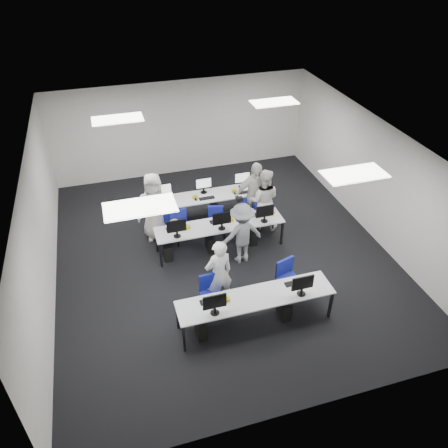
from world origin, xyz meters
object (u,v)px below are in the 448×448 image
object	(u,v)px
desk_front	(256,299)
chair_3	(217,229)
photographer	(242,234)
desk_mid	(220,226)
chair_5	(176,228)
chair_1	(289,287)
chair_4	(248,221)
chair_0	(213,303)
student_2	(155,207)
student_1	(263,200)
chair_6	(216,221)
student_0	(219,274)
chair_7	(255,216)
student_3	(255,195)
chair_2	(172,234)

from	to	relation	value
desk_front	chair_3	bearing A→B (deg)	89.13
desk_front	photographer	world-z (taller)	photographer
desk_mid	chair_5	size ratio (longest dim) A/B	3.25
chair_1	chair_4	size ratio (longest dim) A/B	1.09
desk_mid	chair_0	world-z (taller)	chair_0
student_2	student_1	bearing A→B (deg)	1.92
chair_6	student_0	world-z (taller)	student_0
chair_1	chair_7	xyz separation A→B (m)	(0.24, 2.85, -0.03)
chair_4	chair_6	size ratio (longest dim) A/B	1.03
student_1	chair_3	bearing A→B (deg)	28.83
chair_0	student_1	bearing A→B (deg)	47.28
chair_4	student_2	distance (m)	2.50
chair_1	student_3	bearing A→B (deg)	69.12
chair_0	student_3	xyz separation A→B (m)	(1.92, 2.83, 0.64)
desk_mid	chair_6	world-z (taller)	chair_6
chair_4	chair_6	bearing A→B (deg)	163.58
chair_4	student_3	world-z (taller)	student_3
chair_5	chair_3	bearing A→B (deg)	-25.97
chair_0	chair_4	xyz separation A→B (m)	(1.71, 2.66, -0.02)
chair_3	desk_mid	bearing A→B (deg)	-86.89
chair_3	chair_7	distance (m)	1.18
chair_2	student_0	size ratio (longest dim) A/B	0.49
chair_0	chair_2	distance (m)	2.72
chair_5	student_0	xyz separation A→B (m)	(0.42, -2.59, 0.53)
chair_1	student_1	world-z (taller)	student_1
photographer	student_1	bearing A→B (deg)	-135.76
chair_7	student_3	distance (m)	0.67
student_0	student_1	bearing A→B (deg)	-138.21
chair_5	chair_6	size ratio (longest dim) A/B	1.15
chair_6	student_2	size ratio (longest dim) A/B	0.46
photographer	chair_3	bearing A→B (deg)	-79.04
chair_2	chair_4	size ratio (longest dim) A/B	0.93
student_2	student_3	bearing A→B (deg)	4.95
student_0	desk_mid	bearing A→B (deg)	-116.80
chair_1	chair_5	size ratio (longest dim) A/B	0.97
chair_6	photographer	xyz separation A→B (m)	(0.24, -1.42, 0.53)
chair_2	chair_6	bearing A→B (deg)	26.12
chair_1	photographer	size ratio (longest dim) A/B	0.60
chair_1	chair_3	xyz separation A→B (m)	(-0.91, 2.59, -0.03)
chair_0	chair_3	distance (m)	2.69
chair_1	student_3	distance (m)	2.94
desk_front	student_3	distance (m)	3.54
chair_3	chair_7	bearing A→B (deg)	21.20
chair_5	student_3	xyz separation A→B (m)	(2.14, 0.01, 0.63)
chair_5	student_3	bearing A→B (deg)	-11.38
student_3	photographer	size ratio (longest dim) A/B	1.17
student_1	student_2	bearing A→B (deg)	16.80
chair_0	student_1	world-z (taller)	student_1
chair_7	photographer	distance (m)	1.65
desk_front	chair_2	xyz separation A→B (m)	(-1.12, 3.20, -0.42)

